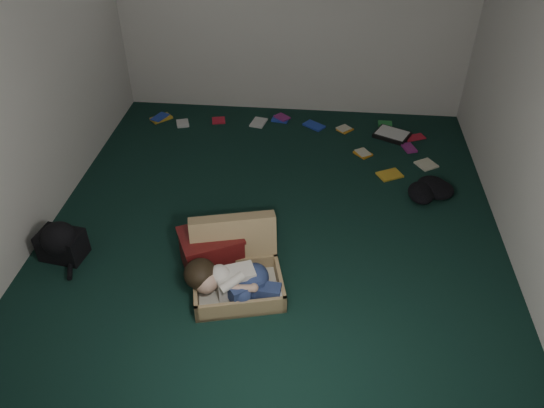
# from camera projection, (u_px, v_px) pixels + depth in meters

# --- Properties ---
(floor) EXTENTS (4.50, 4.50, 0.00)m
(floor) POSITION_uv_depth(u_px,v_px,m) (274.00, 225.00, 4.76)
(floor) COLOR black
(floor) RESTS_ON ground
(wall_back) EXTENTS (4.50, 0.00, 4.50)m
(wall_back) POSITION_uv_depth(u_px,v_px,m) (294.00, 1.00, 5.75)
(wall_back) COLOR silver
(wall_back) RESTS_ON ground
(wall_front) EXTENTS (4.50, 0.00, 4.50)m
(wall_front) POSITION_uv_depth(u_px,v_px,m) (222.00, 328.00, 2.20)
(wall_front) COLOR silver
(wall_front) RESTS_ON ground
(wall_left) EXTENTS (0.00, 4.50, 4.50)m
(wall_left) POSITION_uv_depth(u_px,v_px,m) (19.00, 80.00, 4.13)
(wall_left) COLOR silver
(wall_left) RESTS_ON ground
(suitcase) EXTENTS (0.82, 0.80, 0.50)m
(suitcase) POSITION_uv_depth(u_px,v_px,m) (236.00, 268.00, 4.11)
(suitcase) COLOR tan
(suitcase) RESTS_ON floor
(person) EXTENTS (0.75, 0.37, 0.31)m
(person) POSITION_uv_depth(u_px,v_px,m) (232.00, 280.00, 3.95)
(person) COLOR white
(person) RESTS_ON suitcase
(maroon_bin) EXTENTS (0.59, 0.55, 0.33)m
(maroon_bin) POSITION_uv_depth(u_px,v_px,m) (211.00, 250.00, 4.26)
(maroon_bin) COLOR #521111
(maroon_bin) RESTS_ON floor
(backpack) EXTENTS (0.49, 0.41, 0.26)m
(backpack) POSITION_uv_depth(u_px,v_px,m) (62.00, 244.00, 4.36)
(backpack) COLOR black
(backpack) RESTS_ON floor
(clothing_pile) EXTENTS (0.56, 0.52, 0.14)m
(clothing_pile) POSITION_uv_depth(u_px,v_px,m) (434.00, 190.00, 5.06)
(clothing_pile) COLOR black
(clothing_pile) RESTS_ON floor
(paper_tray) EXTENTS (0.45, 0.41, 0.05)m
(paper_tray) POSITION_uv_depth(u_px,v_px,m) (392.00, 135.00, 5.99)
(paper_tray) COLOR black
(paper_tray) RESTS_ON floor
(book_scatter) EXTENTS (3.20, 1.28, 0.02)m
(book_scatter) POSITION_uv_depth(u_px,v_px,m) (316.00, 135.00, 6.02)
(book_scatter) COLOR gold
(book_scatter) RESTS_ON floor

